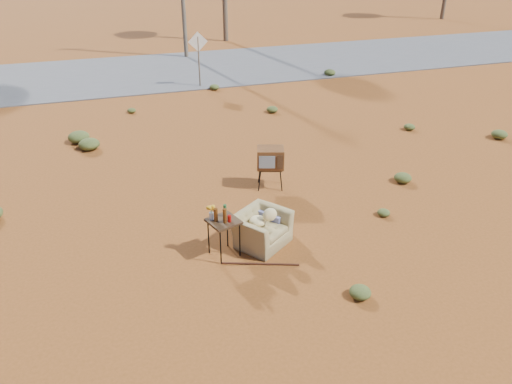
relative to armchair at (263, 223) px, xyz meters
name	(u,v)px	position (x,y,z in m)	size (l,w,h in m)	color
ground	(256,252)	(-0.25, -0.32, -0.43)	(140.00, 140.00, 0.00)	brown
highway	(153,72)	(-0.25, 14.68, -0.41)	(140.00, 7.00, 0.04)	#565659
armchair	(263,223)	(0.00, 0.00, 0.00)	(1.34, 1.35, 0.92)	#927F4F
tv_unit	(270,159)	(0.96, 2.27, 0.34)	(0.77, 0.69, 1.03)	black
side_table	(221,219)	(-0.92, -0.21, 0.38)	(0.69, 0.69, 1.10)	#362613
rusty_bar	(260,264)	(-0.31, -0.77, -0.41)	(0.04, 0.04, 1.48)	#4B2414
road_sign	(198,49)	(1.25, 11.68, 1.07)	(0.78, 0.06, 2.19)	brown
scrub_patch	(176,164)	(-1.08, 4.09, -0.29)	(17.49, 8.07, 0.33)	#4C5726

